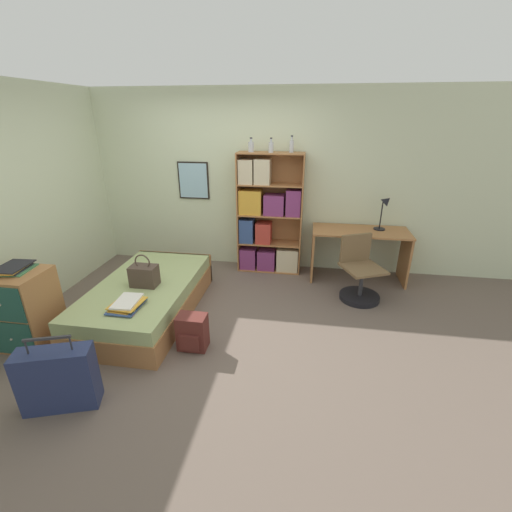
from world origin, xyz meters
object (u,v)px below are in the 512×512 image
suitcase (58,379)px  dresser (26,309)px  magazine_pile_on_dresser (13,268)px  backpack (192,332)px  bed (147,297)px  desk_chair (359,280)px  book_stack_on_bed (127,304)px  desk_lamp (385,206)px  bottle_brown (271,147)px  bookcase (266,220)px  bottle_clear (292,146)px  bottle_green (251,146)px  handbag (144,275)px  desk (359,245)px

suitcase → dresser: bearing=140.5°
magazine_pile_on_dresser → backpack: bearing=4.2°
bed → suitcase: 1.48m
desk_chair → backpack: size_ratio=2.19×
book_stack_on_bed → desk_lamp: 3.50m
dresser → bottle_brown: bearing=44.4°
bookcase → suitcase: bearing=-113.8°
bed → backpack: size_ratio=5.11×
book_stack_on_bed → bottle_clear: (1.49, 2.07, 1.39)m
dresser → bottle_brown: size_ratio=4.19×
magazine_pile_on_dresser → bookcase: bearing=44.4°
bottle_green → desk_chair: (1.53, -0.70, -1.57)m
handbag → bed: bearing=117.4°
handbag → magazine_pile_on_dresser: size_ratio=1.06×
bottle_clear → backpack: (-0.82, -2.08, -1.65)m
magazine_pile_on_dresser → bookcase: 3.11m
backpack → desk: bearing=46.4°
bed → bottle_brown: (1.30, 1.43, 1.63)m
handbag → bottle_brown: bottle_brown is taller
bed → book_stack_on_bed: 0.63m
bed → dresser: 1.21m
desk_chair → handbag: bearing=-161.4°
bottle_green → bottle_clear: (0.55, 0.03, 0.01)m
bookcase → bottle_clear: bearing=4.8°
bottle_brown → handbag: bearing=-129.8°
bottle_green → desk_chair: 2.30m
handbag → desk: bearing=29.2°
bed → magazine_pile_on_dresser: bearing=-144.0°
desk_lamp → bottle_brown: bearing=179.8°
handbag → dresser: bearing=-145.3°
book_stack_on_bed → desk_lamp: desk_lamp is taller
bottle_clear → desk_chair: bearing=-36.7°
magazine_pile_on_dresser → dresser: bearing=-40.5°
bed → desk_lamp: size_ratio=3.86×
bottle_clear → desk_chair: 2.00m
backpack → bookcase: bearing=76.7°
handbag → desk: handbag is taller
book_stack_on_bed → backpack: 0.73m
book_stack_on_bed → dresser: (-1.01, -0.18, -0.04)m
bottle_clear → backpack: 2.78m
dresser → bottle_green: bottle_green is taller
book_stack_on_bed → desk: (2.51, 1.92, 0.08)m
dresser → bottle_clear: (2.50, 2.25, 1.43)m
suitcase → desk: (2.64, 2.82, 0.25)m
bottle_clear → desk: size_ratio=0.17×
bed → dresser: dresser is taller
dresser → bookcase: (2.17, 2.22, 0.39)m
suitcase → book_stack_on_bed: bearing=81.7°
desk_lamp → desk: bearing=-164.7°
bottle_green → bookcase: bearing=0.4°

